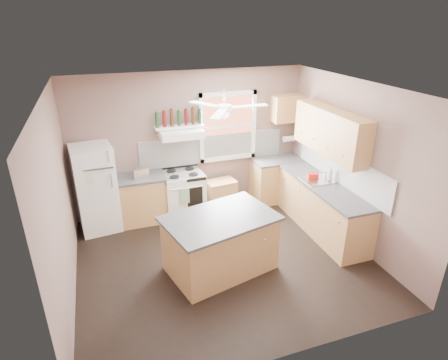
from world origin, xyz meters
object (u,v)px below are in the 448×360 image
object	(u,v)px
refrigerator	(96,189)
cart	(221,195)
stove	(183,194)
island	(220,244)
toaster	(140,173)

from	to	relation	value
refrigerator	cart	xyz separation A→B (m)	(2.33, 0.00, -0.50)
stove	island	distance (m)	1.90
toaster	stove	bearing A→B (deg)	-9.50
refrigerator	stove	world-z (taller)	refrigerator
refrigerator	toaster	bearing A→B (deg)	-7.76
refrigerator	stove	xyz separation A→B (m)	(1.57, 0.03, -0.36)
cart	island	size ratio (longest dim) A/B	0.38
cart	island	xyz separation A→B (m)	(-0.64, -1.86, 0.14)
stove	island	world-z (taller)	same
refrigerator	island	distance (m)	2.54
stove	island	bearing A→B (deg)	-88.73
toaster	cart	distance (m)	1.69
refrigerator	stove	bearing A→B (deg)	-5.55
toaster	cart	world-z (taller)	toaster
cart	island	world-z (taller)	island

